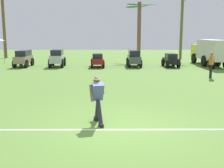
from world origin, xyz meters
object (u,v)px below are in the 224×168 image
parked_car_slot_a (24,58)px  box_truck (210,51)px  parked_car_slot_b (58,58)px  parked_car_slot_d (135,58)px  frisbee_in_flight (100,98)px  parked_car_slot_c (98,60)px  palm_tree_far_left (4,17)px  palm_tree_right_of_centre (183,22)px  parked_car_slot_e (171,60)px  teammate_near_sideline (212,63)px  palm_tree_left_of_centre (140,27)px  frisbee_thrower (98,97)px

parked_car_slot_a → box_truck: (15.54, 0.70, 0.51)m
parked_car_slot_b → parked_car_slot_d: (6.33, 0.14, -0.02)m
box_truck → parked_car_slot_a: bearing=-177.4°
frisbee_in_flight → parked_car_slot_c: size_ratio=0.13×
box_truck → palm_tree_far_left: size_ratio=0.80×
box_truck → palm_tree_right_of_centre: bearing=97.3°
parked_car_slot_e → box_truck: 3.58m
teammate_near_sideline → box_truck: bearing=72.4°
parked_car_slot_b → parked_car_slot_d: parked_car_slot_b is taller
parked_car_slot_a → palm_tree_right_of_centre: (14.71, 7.17, 3.23)m
palm_tree_left_of_centre → frisbee_in_flight: bearing=-98.8°
teammate_near_sideline → palm_tree_left_of_centre: size_ratio=0.26×
parked_car_slot_a → parked_car_slot_c: bearing=-3.2°
parked_car_slot_d → parked_car_slot_e: 3.02m
parked_car_slot_d → palm_tree_left_of_centre: palm_tree_left_of_centre is taller
box_truck → palm_tree_far_left: palm_tree_far_left is taller
parked_car_slot_a → parked_car_slot_e: (12.14, -0.20, -0.16)m
frisbee_in_flight → parked_car_slot_d: size_ratio=0.12×
parked_car_slot_c → box_truck: (9.41, 1.04, 0.67)m
parked_car_slot_d → palm_tree_left_of_centre: 7.05m
parked_car_slot_c → palm_tree_far_left: palm_tree_far_left is taller
palm_tree_far_left → palm_tree_left_of_centre: 14.84m
palm_tree_right_of_centre → parked_car_slot_c: bearing=-138.8°
parked_car_slot_e → palm_tree_right_of_centre: 8.51m
teammate_near_sideline → parked_car_slot_c: bearing=141.9°
parked_car_slot_b → palm_tree_far_left: palm_tree_far_left is taller
parked_car_slot_d → box_truck: size_ratio=0.41×
teammate_near_sideline → palm_tree_left_of_centre: 13.19m
frisbee_thrower → frisbee_in_flight: (0.03, 0.60, -0.15)m
palm_tree_far_left → palm_tree_left_of_centre: size_ratio=1.26×
frisbee_in_flight → frisbee_thrower: bearing=-92.6°
frisbee_in_flight → box_truck: (8.63, 15.01, 0.59)m
palm_tree_right_of_centre → teammate_near_sideline: bearing=-95.6°
parked_car_slot_a → parked_car_slot_e: parked_car_slot_a is taller
parked_car_slot_c → parked_car_slot_e: same height
parked_car_slot_d → box_truck: bearing=5.9°
frisbee_in_flight → parked_car_slot_e: size_ratio=0.13×
box_truck → frisbee_thrower: bearing=-119.0°
teammate_near_sideline → parked_car_slot_d: (-4.27, 6.08, -0.22)m
frisbee_thrower → parked_car_slot_a: 16.41m
palm_tree_far_left → palm_tree_right_of_centre: palm_tree_far_left is taller
teammate_near_sideline → palm_tree_far_left: size_ratio=0.21×
teammate_near_sideline → box_truck: (2.14, 6.74, 0.29)m
frisbee_thrower → palm_tree_far_left: palm_tree_far_left is taller
box_truck → palm_tree_right_of_centre: 7.06m
parked_car_slot_e → palm_tree_far_left: 19.13m
palm_tree_right_of_centre → box_truck: bearing=-82.7°
frisbee_in_flight → parked_car_slot_e: bearing=69.6°
parked_car_slot_a → parked_car_slot_d: same height
frisbee_in_flight → parked_car_slot_d: bearing=81.2°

